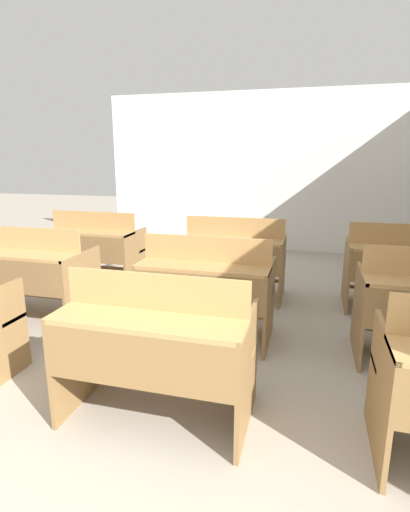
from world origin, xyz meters
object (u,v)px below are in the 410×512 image
bench_third_left (94,247)px  bench_third_right (404,267)px  bench_second_left (31,272)px  bench_second_center (206,287)px  bench_third_center (234,256)px  bench_front_center (156,346)px

bench_third_left → bench_third_right: same height
bench_second_left → bench_third_left: bearing=89.7°
bench_second_center → bench_third_center: bearing=88.9°
bench_third_right → bench_third_center: bearing=-179.6°
bench_third_center → bench_third_right: size_ratio=1.00×
bench_third_left → bench_third_center: 1.87m
bench_front_center → bench_second_center: 1.22m
bench_second_left → bench_third_right: 3.94m
bench_second_center → bench_third_left: 2.22m
bench_second_left → bench_third_center: size_ratio=1.00×
bench_second_left → bench_second_center: 1.86m
bench_front_center → bench_third_left: (-1.85, 2.44, 0.00)m
bench_third_left → bench_third_center: same height
bench_front_center → bench_second_left: (-1.86, 1.20, 0.00)m
bench_second_center → bench_third_center: size_ratio=1.00×
bench_third_center → bench_third_right: (1.86, 0.01, 0.00)m
bench_third_left → bench_third_right: size_ratio=1.00×
bench_front_center → bench_third_center: 2.42m
bench_second_left → bench_third_center: (1.88, 1.22, 0.00)m
bench_second_left → bench_second_center: bearing=0.6°
bench_second_left → bench_third_left: (0.01, 1.24, 0.00)m
bench_second_left → bench_third_left: size_ratio=1.00×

